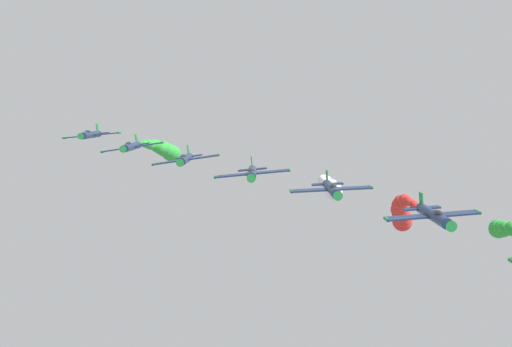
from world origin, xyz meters
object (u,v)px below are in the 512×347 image
object	(u,v)px
airplane_right_outer	(185,159)
airplane_trailing	(132,146)
airplane_left_inner	(433,215)
airplane_right_inner	(332,189)
airplane_high_slot	(91,135)
airplane_left_outer	(252,173)

from	to	relation	value
airplane_right_outer	airplane_trailing	world-z (taller)	airplane_trailing
airplane_left_inner	airplane_trailing	bearing A→B (deg)	-38.84
airplane_left_inner	airplane_right_outer	world-z (taller)	airplane_right_outer
airplane_right_inner	airplane_right_outer	world-z (taller)	airplane_right_outer
airplane_high_slot	airplane_right_inner	bearing A→B (deg)	140.67
airplane_left_outer	airplane_right_outer	xyz separation A→B (m)	(9.32, -8.53, 1.02)
airplane_left_outer	airplane_left_inner	bearing A→B (deg)	142.80
airplane_left_inner	airplane_right_outer	distance (m)	35.86
airplane_left_inner	airplane_right_outer	bearing A→B (deg)	-39.07
airplane_left_inner	airplane_high_slot	xyz separation A→B (m)	(45.31, -38.33, 6.51)
airplane_right_inner	airplane_high_slot	bearing A→B (deg)	-39.33
airplane_right_inner	airplane_left_inner	bearing A→B (deg)	136.43
airplane_left_inner	airplane_high_slot	distance (m)	59.71
airplane_right_outer	airplane_high_slot	xyz separation A→B (m)	(17.63, -15.86, 2.73)
airplane_right_inner	airplane_high_slot	xyz separation A→B (m)	(36.16, -29.63, 5.01)
airplane_left_inner	airplane_right_inner	bearing A→B (deg)	-43.57
airplane_trailing	airplane_high_slot	bearing A→B (deg)	-45.57
airplane_left_outer	airplane_high_slot	bearing A→B (deg)	-42.15
airplane_left_outer	airplane_trailing	distance (m)	24.16
airplane_left_outer	airplane_trailing	world-z (taller)	airplane_trailing
airplane_right_inner	airplane_high_slot	world-z (taller)	airplane_high_slot
airplane_trailing	airplane_right_inner	bearing A→B (deg)	142.89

